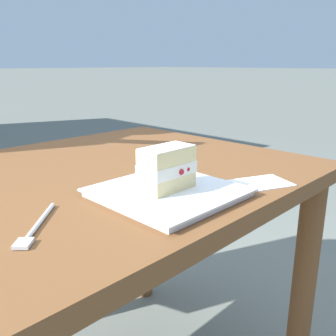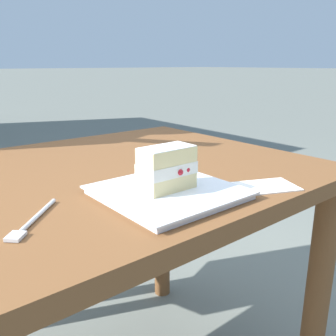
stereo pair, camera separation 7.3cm
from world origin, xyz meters
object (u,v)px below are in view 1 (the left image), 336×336
object	(u,v)px
dessert_plate	(168,192)
dessert_fork	(36,227)
cake_slice	(167,168)
paper_napkin	(259,183)
patio_table	(65,225)

from	to	relation	value
dessert_plate	dessert_fork	bearing A→B (deg)	170.30
cake_slice	dessert_fork	xyz separation A→B (m)	(-0.26, 0.04, -0.06)
dessert_plate	cake_slice	distance (m)	0.05
dessert_fork	cake_slice	bearing A→B (deg)	-9.77
dessert_fork	paper_napkin	xyz separation A→B (m)	(0.46, -0.14, -0.00)
dessert_plate	dessert_fork	xyz separation A→B (m)	(-0.26, 0.05, -0.00)
patio_table	cake_slice	size ratio (longest dim) A/B	11.15
dessert_fork	paper_napkin	distance (m)	0.48
paper_napkin	cake_slice	bearing A→B (deg)	155.75
cake_slice	paper_napkin	xyz separation A→B (m)	(0.20, -0.09, -0.06)
dessert_fork	dessert_plate	bearing A→B (deg)	-9.70
dessert_fork	paper_napkin	world-z (taller)	dessert_fork
patio_table	cake_slice	xyz separation A→B (m)	(0.09, -0.26, 0.18)
patio_table	dessert_fork	size ratio (longest dim) A/B	9.54
cake_slice	paper_napkin	distance (m)	0.23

